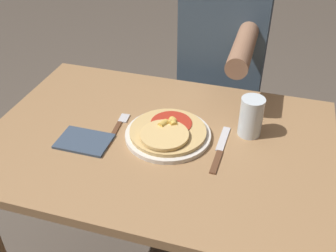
{
  "coord_description": "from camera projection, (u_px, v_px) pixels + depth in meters",
  "views": [
    {
      "loc": [
        0.3,
        -0.89,
        1.45
      ],
      "look_at": [
        0.03,
        0.01,
        0.76
      ],
      "focal_mm": 42.0,
      "sensor_mm": 36.0,
      "label": 1
    }
  ],
  "objects": [
    {
      "name": "napkin",
      "position": [
        84.0,
        141.0,
        1.17
      ],
      "size": [
        0.16,
        0.11,
        0.01
      ],
      "color": "#38475B",
      "rests_on": "dining_table"
    },
    {
      "name": "knife",
      "position": [
        220.0,
        150.0,
        1.14
      ],
      "size": [
        0.03,
        0.22,
        0.0
      ],
      "color": "brown",
      "rests_on": "dining_table"
    },
    {
      "name": "person_diner",
      "position": [
        223.0,
        64.0,
        1.6
      ],
      "size": [
        0.33,
        0.52,
        1.22
      ],
      "color": "#2D2D38",
      "rests_on": "ground_plane"
    },
    {
      "name": "fork",
      "position": [
        118.0,
        127.0,
        1.23
      ],
      "size": [
        0.03,
        0.18,
        0.0
      ],
      "color": "brown",
      "rests_on": "dining_table"
    },
    {
      "name": "dining_table",
      "position": [
        159.0,
        168.0,
        1.26
      ],
      "size": [
        1.04,
        0.72,
        0.72
      ],
      "color": "#9E754C",
      "rests_on": "ground_plane"
    },
    {
      "name": "drinking_glass",
      "position": [
        251.0,
        117.0,
        1.17
      ],
      "size": [
        0.07,
        0.07,
        0.12
      ],
      "color": "silver",
      "rests_on": "dining_table"
    },
    {
      "name": "pizza",
      "position": [
        167.0,
        131.0,
        1.18
      ],
      "size": [
        0.23,
        0.23,
        0.04
      ],
      "color": "tan",
      "rests_on": "plate"
    },
    {
      "name": "plate",
      "position": [
        168.0,
        135.0,
        1.19
      ],
      "size": [
        0.26,
        0.26,
        0.01
      ],
      "color": "silver",
      "rests_on": "dining_table"
    }
  ]
}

